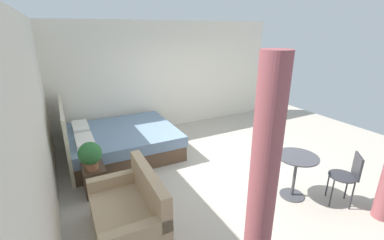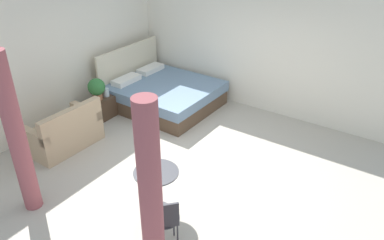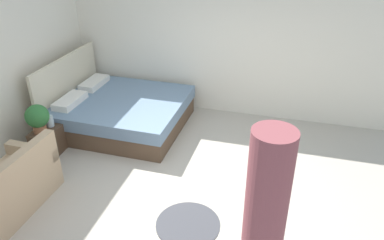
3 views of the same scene
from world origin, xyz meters
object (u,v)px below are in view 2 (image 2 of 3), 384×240
(couch, at_px, (65,133))
(cafe_chair_near_window, at_px, (165,219))
(bed, at_px, (163,93))
(potted_plant, at_px, (97,88))
(nightstand, at_px, (103,108))
(vase, at_px, (106,92))
(balcony_table, at_px, (157,184))

(couch, distance_m, cafe_chair_near_window, 3.35)
(bed, height_order, potted_plant, bed)
(nightstand, distance_m, vase, 0.35)
(potted_plant, relative_size, vase, 2.61)
(nightstand, relative_size, vase, 2.98)
(vase, bearing_deg, potted_plant, 170.56)
(couch, relative_size, balcony_table, 1.83)
(bed, distance_m, vase, 1.34)
(bed, bearing_deg, potted_plant, 150.55)
(potted_plant, bearing_deg, balcony_table, -118.59)
(couch, relative_size, nightstand, 2.49)
(balcony_table, relative_size, cafe_chair_near_window, 0.85)
(nightstand, bearing_deg, couch, -167.88)
(bed, bearing_deg, cafe_chair_near_window, -141.37)
(couch, xyz_separation_m, cafe_chair_near_window, (-0.94, -3.20, 0.24))
(nightstand, height_order, cafe_chair_near_window, cafe_chair_near_window)
(vase, xyz_separation_m, cafe_chair_near_window, (-2.34, -3.46, -0.03))
(couch, height_order, nightstand, couch)
(bed, xyz_separation_m, nightstand, (-1.22, 0.73, -0.07))
(vase, xyz_separation_m, balcony_table, (-1.82, -2.89, -0.05))
(bed, height_order, nightstand, bed)
(nightstand, bearing_deg, potted_plant, 168.16)
(bed, distance_m, nightstand, 1.43)
(potted_plant, distance_m, cafe_chair_near_window, 4.10)
(bed, relative_size, potted_plant, 4.80)
(potted_plant, height_order, vase, potted_plant)
(nightstand, height_order, vase, vase)
(nightstand, distance_m, balcony_table, 3.38)
(bed, xyz_separation_m, potted_plant, (-1.32, 0.75, 0.44))
(bed, relative_size, balcony_table, 3.09)
(couch, distance_m, potted_plant, 1.29)
(cafe_chair_near_window, bearing_deg, bed, 38.63)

